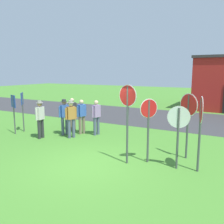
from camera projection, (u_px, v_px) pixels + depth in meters
ground_plane at (87, 165)px, 7.80m from camera, size 80.00×80.00×0.00m
street_asphalt at (166, 118)px, 15.62m from camera, size 60.00×6.40×0.01m
stop_sign_low_front at (148, 120)px, 7.85m from camera, size 0.42×0.51×2.17m
stop_sign_far_back at (188, 114)px, 8.19m from camera, size 0.67×0.45×2.31m
stop_sign_rear_right at (178, 127)px, 7.32m from camera, size 0.67×0.19×2.01m
stop_sign_rear_left at (127, 111)px, 7.69m from camera, size 0.69×0.20×2.63m
stop_sign_tallest at (200, 121)px, 7.07m from camera, size 0.22×0.79×2.33m
person_holding_notes at (96, 116)px, 11.40m from camera, size 0.30×0.56×1.69m
person_with_sunhat at (72, 112)px, 12.31m from camera, size 0.31×0.55×1.69m
person_on_left at (81, 114)px, 11.62m from camera, size 0.42×0.55×1.69m
person_in_teal at (64, 115)px, 11.41m from camera, size 0.34×0.54×1.74m
person_in_blue at (40, 117)px, 10.82m from camera, size 0.32×0.57×1.74m
person_in_dark_shirt at (71, 117)px, 10.89m from camera, size 0.36×0.52×1.74m
info_panel_leftmost at (14, 107)px, 11.50m from camera, size 0.57×0.25×1.92m
info_panel_middle at (22, 105)px, 11.97m from camera, size 0.41×0.47×2.00m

